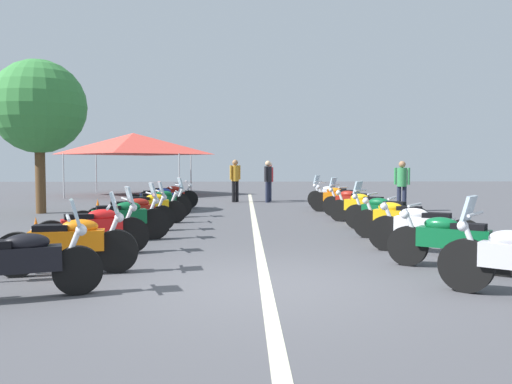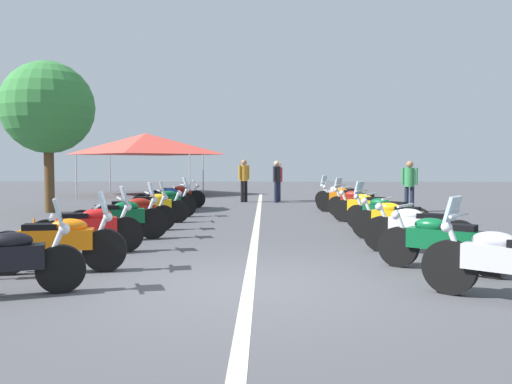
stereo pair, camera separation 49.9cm
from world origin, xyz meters
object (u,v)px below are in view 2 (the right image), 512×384
object	(u,v)px
motorcycle_left_row_1	(59,242)
motorcycle_right_row_0	(508,263)
traffic_cone_1	(34,232)
bystander_3	(277,178)
motorcycle_right_row_1	(442,242)
traffic_cone_0	(103,209)
motorcycle_left_row_5	(153,207)
motorcycle_right_row_2	(418,229)
bystander_2	(279,178)
event_tent	(146,144)
motorcycle_right_row_5	(368,207)
motorcycle_right_row_6	(357,202)
roadside_tree_0	(48,108)
motorcycle_left_row_7	(165,199)
motorcycle_left_row_4	(133,212)
motorcycle_left_row_3	(119,218)
motorcycle_left_row_2	(88,228)
motorcycle_right_row_7	(345,199)
motorcycle_right_row_8	(340,196)
motorcycle_left_row_6	(164,202)
bystander_1	(244,177)
motorcycle_left_row_8	(176,196)
motorcycle_right_row_4	(386,212)
motorcycle_right_row_3	(396,220)
bystander_0	(410,182)

from	to	relation	value
motorcycle_left_row_1	motorcycle_right_row_0	bearing A→B (deg)	-26.42
traffic_cone_1	bystander_3	world-z (taller)	bystander_3
motorcycle_right_row_1	traffic_cone_0	size ratio (longest dim) A/B	2.82
motorcycle_left_row_5	motorcycle_right_row_2	size ratio (longest dim) A/B	1.09
bystander_2	event_tent	bearing A→B (deg)	-39.98
motorcycle_right_row_5	traffic_cone_1	bearing A→B (deg)	64.54
motorcycle_right_row_6	traffic_cone_1	size ratio (longest dim) A/B	2.83
motorcycle_right_row_5	motorcycle_right_row_2	bearing A→B (deg)	123.85
roadside_tree_0	motorcycle_left_row_7	bearing A→B (deg)	-87.89
motorcycle_left_row_4	bystander_2	distance (m)	10.76
motorcycle_left_row_3	motorcycle_left_row_2	bearing A→B (deg)	-113.48
event_tent	motorcycle_right_row_7	bearing A→B (deg)	-137.86
motorcycle_left_row_3	motorcycle_right_row_7	size ratio (longest dim) A/B	1.08
motorcycle_left_row_1	roadside_tree_0	xyz separation A→B (m)	(9.53, 4.10, 2.99)
motorcycle_left_row_2	bystander_2	world-z (taller)	bystander_2
motorcycle_right_row_2	motorcycle_left_row_1	bearing A→B (deg)	44.98
traffic_cone_1	roadside_tree_0	bearing A→B (deg)	20.48
motorcycle_left_row_4	motorcycle_right_row_2	world-z (taller)	motorcycle_left_row_4
motorcycle_right_row_5	event_tent	bearing A→B (deg)	-20.31
motorcycle_left_row_4	traffic_cone_1	size ratio (longest dim) A/B	3.34
motorcycle_left_row_4	motorcycle_right_row_8	distance (m)	8.72
motorcycle_left_row_6	bystander_1	xyz separation A→B (m)	(6.37, -2.17, 0.59)
motorcycle_left_row_4	motorcycle_right_row_0	world-z (taller)	motorcycle_right_row_0
motorcycle_right_row_0	bystander_3	xyz separation A→B (m)	(15.73, 2.33, 0.55)
motorcycle_left_row_7	motorcycle_right_row_2	size ratio (longest dim) A/B	1.12
motorcycle_left_row_5	bystander_2	distance (m)	9.16
motorcycle_right_row_0	traffic_cone_0	bearing A→B (deg)	-11.14
traffic_cone_1	event_tent	size ratio (longest dim) A/B	0.10
motorcycle_left_row_1	traffic_cone_1	world-z (taller)	motorcycle_left_row_1
motorcycle_left_row_7	motorcycle_left_row_8	distance (m)	1.55
motorcycle_right_row_1	bystander_3	bearing A→B (deg)	-45.85
motorcycle_right_row_1	motorcycle_right_row_5	bearing A→B (deg)	-56.04
motorcycle_right_row_4	event_tent	size ratio (longest dim) A/B	0.30
motorcycle_left_row_5	bystander_3	world-z (taller)	bystander_3
motorcycle_left_row_8	motorcycle_right_row_2	size ratio (longest dim) A/B	1.17
motorcycle_left_row_4	motorcycle_right_row_5	distance (m)	6.23
motorcycle_right_row_0	motorcycle_left_row_5	bearing A→B (deg)	-15.05
motorcycle_left_row_2	motorcycle_right_row_3	distance (m)	6.17
motorcycle_right_row_1	bystander_0	distance (m)	10.03
motorcycle_right_row_5	roadside_tree_0	distance (m)	10.84
bystander_3	event_tent	distance (m)	8.72
bystander_3	roadside_tree_0	bearing A→B (deg)	57.32
motorcycle_right_row_0	bystander_0	world-z (taller)	bystander_0
motorcycle_left_row_1	motorcycle_right_row_1	xyz separation A→B (m)	(0.18, -5.72, -0.01)
motorcycle_right_row_7	motorcycle_left_row_1	bearing A→B (deg)	86.38
motorcycle_right_row_2	roadside_tree_0	world-z (taller)	roadside_tree_0
traffic_cone_1	roadside_tree_0	xyz separation A→B (m)	(7.17, 2.68, 3.16)
motorcycle_right_row_6	bystander_3	bearing A→B (deg)	-34.60
traffic_cone_0	roadside_tree_0	size ratio (longest dim) A/B	0.12
motorcycle_left_row_5	motorcycle_right_row_3	distance (m)	6.64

